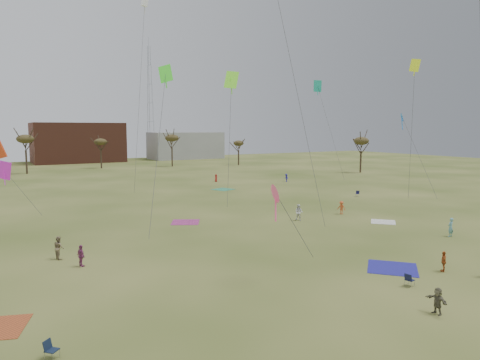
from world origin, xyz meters
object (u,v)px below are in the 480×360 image
camp_chair_left (52,354)px  radio_tower (150,102)px  camp_chair_right (357,195)px  camp_chair_center (410,282)px  spectator_fore_a (444,261)px

camp_chair_left → radio_tower: 137.93m
camp_chair_right → radio_tower: 101.56m
camp_chair_center → camp_chair_right: bearing=-49.4°
spectator_fore_a → camp_chair_left: spectator_fore_a is taller
camp_chair_right → radio_tower: size_ratio=0.02×
camp_chair_center → radio_tower: size_ratio=0.02×
camp_chair_center → camp_chair_left: bearing=75.8°
camp_chair_right → camp_chair_center: bearing=-67.0°
camp_chair_center → camp_chair_right: (25.15, 29.86, 0.00)m
camp_chair_left → radio_tower: size_ratio=0.02×
spectator_fore_a → radio_tower: (22.29, 128.84, 18.46)m
camp_chair_left → camp_chair_right: size_ratio=1.00×
camp_chair_left → camp_chair_center: size_ratio=1.00×
radio_tower → camp_chair_left: bearing=-110.7°
camp_chair_left → camp_chair_right: (46.60, 28.03, 0.00)m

